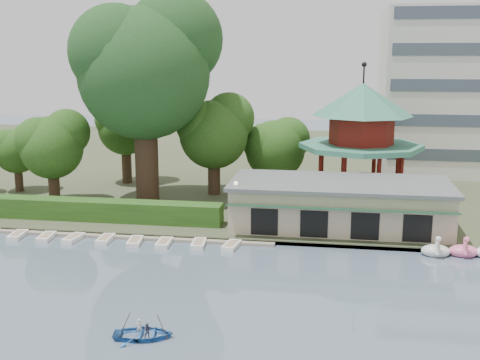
% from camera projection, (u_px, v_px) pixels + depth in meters
% --- Properties ---
extents(ground_plane, '(220.00, 220.00, 0.00)m').
position_uv_depth(ground_plane, '(150.00, 339.00, 32.20)').
color(ground_plane, slate).
rests_on(ground_plane, ground).
extents(shore, '(220.00, 70.00, 0.40)m').
position_uv_depth(shore, '(265.00, 163.00, 82.39)').
color(shore, '#424930').
rests_on(shore, ground).
extents(embankment, '(220.00, 0.60, 0.30)m').
position_uv_depth(embankment, '(214.00, 239.00, 48.88)').
color(embankment, gray).
rests_on(embankment, ground).
extents(dock, '(34.00, 1.60, 0.24)m').
position_uv_depth(dock, '(75.00, 233.00, 50.64)').
color(dock, gray).
rests_on(dock, ground).
extents(boathouse, '(18.60, 9.39, 3.90)m').
position_uv_depth(boathouse, '(340.00, 204.00, 51.38)').
color(boathouse, tan).
rests_on(boathouse, shore).
extents(pavilion, '(12.40, 12.40, 13.50)m').
position_uv_depth(pavilion, '(361.00, 130.00, 59.70)').
color(pavilion, tan).
rests_on(pavilion, shore).
extents(hedge, '(30.00, 2.00, 1.80)m').
position_uv_depth(hedge, '(58.00, 208.00, 54.05)').
color(hedge, '#2A5319').
rests_on(hedge, shore).
extents(lamp_post, '(0.36, 0.36, 4.28)m').
position_uv_depth(lamp_post, '(236.00, 197.00, 49.63)').
color(lamp_post, black).
rests_on(lamp_post, shore).
extents(big_tree, '(14.08, 13.12, 20.73)m').
position_uv_depth(big_tree, '(146.00, 62.00, 57.88)').
color(big_tree, '#3A281C').
rests_on(big_tree, shore).
extents(small_trees, '(39.56, 16.49, 10.63)m').
position_uv_depth(small_trees, '(140.00, 136.00, 63.31)').
color(small_trees, '#3A281C').
rests_on(small_trees, shore).
extents(moored_rowboats, '(30.22, 2.74, 0.36)m').
position_uv_depth(moored_rowboats, '(59.00, 237.00, 49.36)').
color(moored_rowboats, white).
rests_on(moored_rowboats, ground).
extents(rowboat_with_passengers, '(4.97, 3.93, 2.01)m').
position_uv_depth(rowboat_with_passengers, '(143.00, 330.00, 32.17)').
color(rowboat_with_passengers, '#2B65AC').
rests_on(rowboat_with_passengers, ground).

